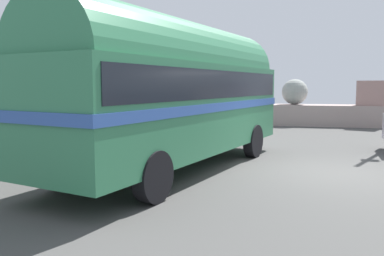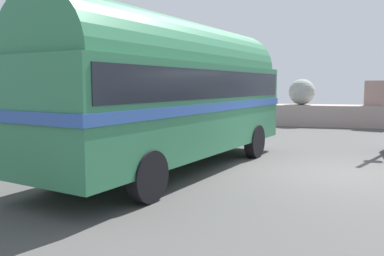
# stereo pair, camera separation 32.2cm
# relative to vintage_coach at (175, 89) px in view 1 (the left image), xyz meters

# --- Properties ---
(ground) EXTENTS (32.00, 26.00, 0.02)m
(ground) POSITION_rel_vintage_coach_xyz_m (3.79, 0.56, -2.04)
(ground) COLOR #474745
(breakwater) EXTENTS (31.36, 2.03, 2.45)m
(breakwater) POSITION_rel_vintage_coach_xyz_m (4.28, 12.35, -1.31)
(breakwater) COLOR #A08E89
(breakwater) RESTS_ON ground
(vintage_coach) EXTENTS (4.67, 8.91, 3.70)m
(vintage_coach) POSITION_rel_vintage_coach_xyz_m (0.00, 0.00, 0.00)
(vintage_coach) COLOR black
(vintage_coach) RESTS_ON ground
(second_coach) EXTENTS (3.75, 8.86, 3.70)m
(second_coach) POSITION_rel_vintage_coach_xyz_m (-5.45, 0.68, 0.00)
(second_coach) COLOR black
(second_coach) RESTS_ON ground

